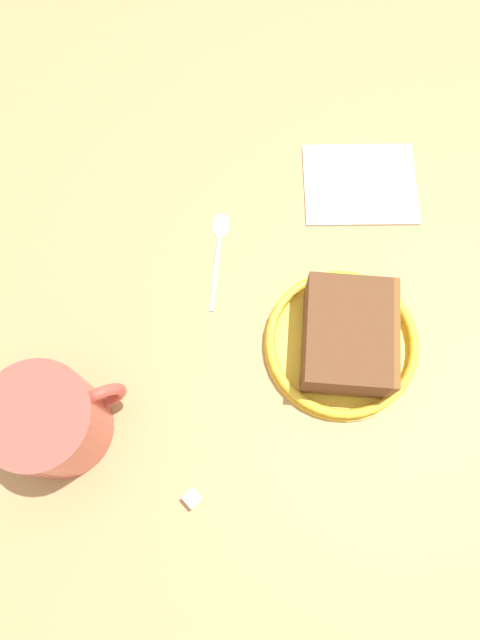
% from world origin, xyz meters
% --- Properties ---
extents(ground_plane, '(1.57, 1.57, 0.04)m').
position_xyz_m(ground_plane, '(0.00, 0.00, -0.02)').
color(ground_plane, tan).
extents(small_plate, '(0.16, 0.16, 0.02)m').
position_xyz_m(small_plate, '(-0.10, 0.04, 0.01)').
color(small_plate, yellow).
rests_on(small_plate, ground_plane).
extents(cake_slice, '(0.13, 0.14, 0.05)m').
position_xyz_m(cake_slice, '(-0.10, 0.05, 0.03)').
color(cake_slice, brown).
rests_on(cake_slice, small_plate).
extents(tea_mug, '(0.12, 0.10, 0.09)m').
position_xyz_m(tea_mug, '(0.19, 0.01, 0.05)').
color(tea_mug, '#BF4C3F').
rests_on(tea_mug, ground_plane).
extents(teaspoon, '(0.07, 0.11, 0.01)m').
position_xyz_m(teaspoon, '(-0.03, -0.12, 0.00)').
color(teaspoon, silver).
rests_on(teaspoon, ground_plane).
extents(folded_napkin, '(0.16, 0.14, 0.01)m').
position_xyz_m(folded_napkin, '(-0.21, -0.12, 0.00)').
color(folded_napkin, white).
rests_on(folded_napkin, ground_plane).
extents(sugar_cube, '(0.02, 0.02, 0.01)m').
position_xyz_m(sugar_cube, '(0.10, 0.12, 0.01)').
color(sugar_cube, white).
rests_on(sugar_cube, ground_plane).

